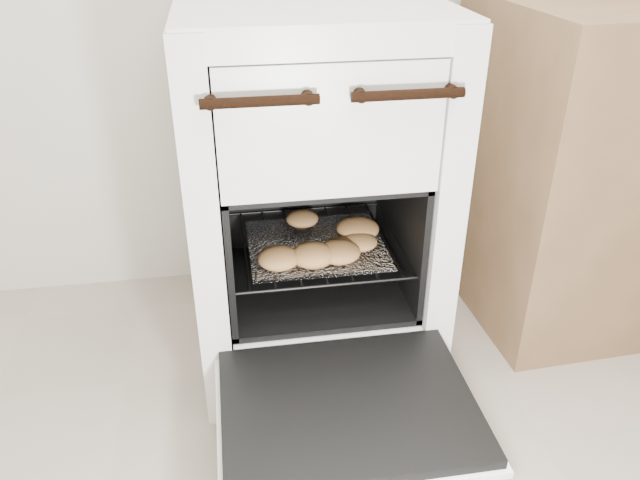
{
  "coord_description": "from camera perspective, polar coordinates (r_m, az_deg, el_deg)",
  "views": [
    {
      "loc": [
        -0.36,
        -0.29,
        1.14
      ],
      "look_at": [
        -0.15,
        1.02,
        0.4
      ],
      "focal_mm": 35.0,
      "sensor_mm": 36.0,
      "label": 1
    }
  ],
  "objects": [
    {
      "name": "stove",
      "position": [
        1.62,
        -0.84,
        4.06
      ],
      "size": [
        0.6,
        0.67,
        0.92
      ],
      "color": "silver",
      "rests_on": "ground"
    },
    {
      "name": "foil_sheet",
      "position": [
        1.59,
        -0.35,
        -0.46
      ],
      "size": [
        0.34,
        0.3,
        0.01
      ],
      "primitive_type": "cube",
      "color": "white",
      "rests_on": "oven_rack"
    },
    {
      "name": "oven_door",
      "position": [
        1.35,
        2.57,
        -15.05
      ],
      "size": [
        0.54,
        0.42,
        0.04
      ],
      "color": "black",
      "rests_on": "stove"
    },
    {
      "name": "counter",
      "position": [
        2.04,
        26.67,
        6.36
      ],
      "size": [
        0.93,
        0.65,
        0.91
      ],
      "primitive_type": "cube",
      "rotation": [
        0.0,
        0.0,
        0.05
      ],
      "color": "brown",
      "rests_on": "ground"
    },
    {
      "name": "oven_rack",
      "position": [
        1.61,
        -0.46,
        -0.3
      ],
      "size": [
        0.44,
        0.42,
        0.01
      ],
      "color": "black",
      "rests_on": "stove"
    },
    {
      "name": "baked_rolls",
      "position": [
        1.54,
        0.71,
        -0.32
      ],
      "size": [
        0.36,
        0.32,
        0.05
      ],
      "color": "tan",
      "rests_on": "foil_sheet"
    }
  ]
}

